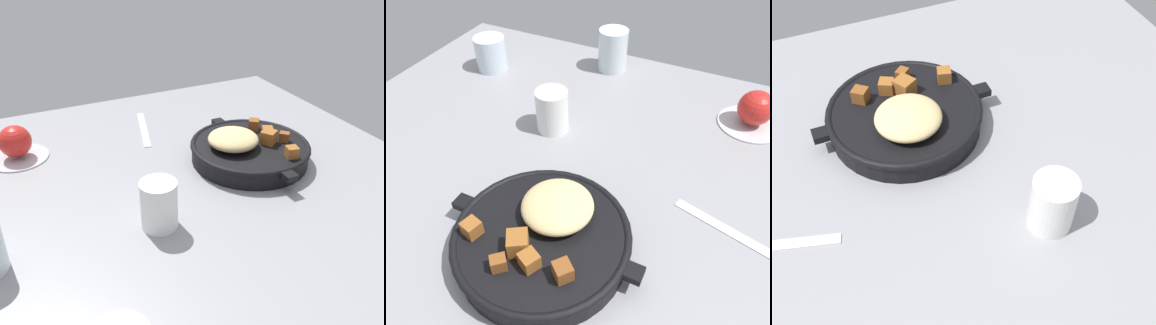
{
  "view_description": "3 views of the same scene",
  "coord_description": "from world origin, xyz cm",
  "views": [
    {
      "loc": [
        -62.14,
        32.18,
        44.93
      ],
      "look_at": [
        0.3,
        1.54,
        5.45
      ],
      "focal_mm": 40.49,
      "sensor_mm": 36.0,
      "label": 1
    },
    {
      "loc": [
        23.02,
        -40.55,
        46.71
      ],
      "look_at": [
        3.73,
        -0.95,
        5.82
      ],
      "focal_mm": 35.89,
      "sensor_mm": 36.0,
      "label": 2
    },
    {
      "loc": [
        18.4,
        43.96,
        57.79
      ],
      "look_at": [
        -0.0,
        -0.25,
        3.52
      ],
      "focal_mm": 46.99,
      "sensor_mm": 36.0,
      "label": 3
    }
  ],
  "objects": [
    {
      "name": "white_creamer_pitcher",
      "position": [
        -7.86,
        11.54,
        4.19
      ],
      "size": [
        6.18,
        6.18,
        8.38
      ],
      "primitive_type": "cylinder",
      "color": "white",
      "rests_on": "ground_plane"
    },
    {
      "name": "butter_knife",
      "position": [
        28.79,
        0.67,
        0.18
      ],
      "size": [
        19.1,
        6.56,
        0.36
      ],
      "primitive_type": "cube",
      "rotation": [
        0.0,
        0.0,
        -0.26
      ],
      "color": "silver",
      "rests_on": "ground_plane"
    },
    {
      "name": "red_apple",
      "position": [
        27.04,
        29.85,
        4.01
      ],
      "size": [
        6.81,
        6.81,
        6.81
      ],
      "primitive_type": "sphere",
      "color": "red",
      "rests_on": "saucer_plate"
    },
    {
      "name": "water_glass_short",
      "position": [
        -32.4,
        26.02,
        3.92
      ],
      "size": [
        7.22,
        7.22,
        7.85
      ],
      "primitive_type": "cylinder",
      "color": "silver",
      "rests_on": "ground_plane"
    },
    {
      "name": "water_glass_tall",
      "position": [
        -6.38,
        38.47,
        4.86
      ],
      "size": [
        6.82,
        6.82,
        9.71
      ],
      "primitive_type": "cylinder",
      "color": "silver",
      "rests_on": "ground_plane"
    },
    {
      "name": "ground_plane",
      "position": [
        0.0,
        0.0,
        -1.2
      ],
      "size": [
        101.92,
        93.47,
        2.4
      ],
      "primitive_type": "cube",
      "color": "gray"
    },
    {
      "name": "saucer_plate",
      "position": [
        27.04,
        29.85,
        0.3
      ],
      "size": [
        12.68,
        12.68,
        0.6
      ],
      "primitive_type": "cylinder",
      "color": "#B7BABF",
      "rests_on": "ground_plane"
    },
    {
      "name": "cast_iron_skillet",
      "position": [
        4.55,
        -13.66,
        2.74
      ],
      "size": [
        29.34,
        24.99,
        7.37
      ],
      "color": "black",
      "rests_on": "ground_plane"
    }
  ]
}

